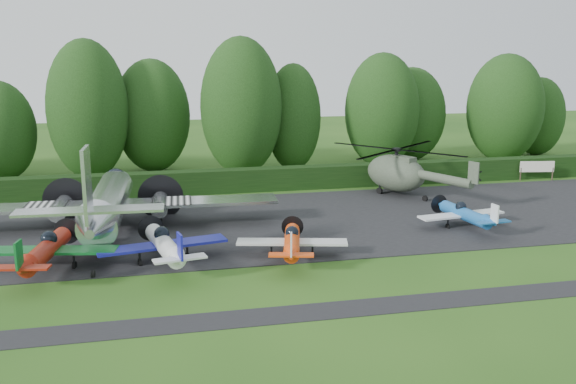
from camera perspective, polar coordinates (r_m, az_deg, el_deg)
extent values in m
plane|color=#204814|center=(36.28, -3.56, -7.26)|extent=(160.00, 160.00, 0.00)
cube|color=black|center=(45.71, -5.55, -3.05)|extent=(70.00, 18.00, 0.01)
cube|color=black|center=(30.78, -1.75, -11.00)|extent=(70.00, 2.00, 0.00)
cube|color=black|center=(56.32, -6.95, -0.07)|extent=(90.00, 1.60, 2.00)
cylinder|color=silver|center=(45.14, -15.72, -1.04)|extent=(2.44, 12.74, 2.44)
cone|color=silver|center=(52.10, -15.34, 0.79)|extent=(2.44, 1.59, 2.44)
cone|color=silver|center=(37.61, -16.33, -2.96)|extent=(2.44, 3.19, 2.44)
sphere|color=black|center=(51.00, -15.43, 1.14)|extent=(1.59, 1.59, 1.59)
cube|color=silver|center=(46.24, -15.63, -1.11)|extent=(23.36, 2.55, 0.23)
cube|color=white|center=(46.66, -20.85, -1.20)|extent=(2.76, 2.65, 0.05)
cube|color=white|center=(46.16, -10.38, -0.71)|extent=(2.76, 2.65, 0.05)
cylinder|color=silver|center=(47.24, -19.69, -1.44)|extent=(1.17, 3.40, 1.17)
cylinder|color=silver|center=(46.85, -11.43, -1.05)|extent=(1.17, 3.40, 1.17)
cylinder|color=black|center=(49.55, -19.37, -0.78)|extent=(3.40, 0.03, 3.40)
cylinder|color=black|center=(49.18, -11.50, -0.40)|extent=(3.40, 0.03, 3.40)
cube|color=silver|center=(36.50, -16.52, -1.55)|extent=(7.96, 1.49, 0.15)
cube|color=silver|center=(35.87, -16.70, 0.63)|extent=(0.19, 2.34, 4.03)
cylinder|color=black|center=(47.12, -19.65, -2.94)|extent=(0.27, 0.96, 0.96)
cylinder|color=black|center=(46.73, -11.36, -2.56)|extent=(0.27, 0.96, 0.96)
cylinder|color=black|center=(37.10, -16.22, -6.99)|extent=(0.19, 0.47, 0.47)
cylinder|color=maroon|center=(38.72, -20.73, -4.89)|extent=(1.06, 6.07, 1.06)
sphere|color=black|center=(39.21, -20.66, -3.91)|extent=(0.93, 0.93, 0.93)
cube|color=#0D5B22|center=(39.29, -20.61, -4.88)|extent=(7.72, 1.43, 0.15)
cube|color=maroon|center=(35.22, -21.56, -6.22)|extent=(2.87, 0.77, 0.11)
cube|color=#0D5B22|center=(34.90, -21.68, -5.16)|extent=(0.11, 0.88, 1.43)
cylinder|color=black|center=(42.45, -20.03, -3.32)|extent=(1.65, 0.02, 1.65)
cylinder|color=black|center=(39.58, -22.62, -6.22)|extent=(0.15, 0.49, 0.49)
cylinder|color=black|center=(39.15, -18.47, -6.09)|extent=(0.15, 0.49, 0.49)
cylinder|color=black|center=(41.74, -20.10, -5.08)|extent=(0.13, 0.44, 0.44)
cylinder|color=white|center=(38.00, -10.91, -4.64)|extent=(1.04, 5.97, 1.04)
sphere|color=black|center=(38.48, -10.98, -3.66)|extent=(0.91, 0.91, 0.91)
cube|color=#191B99|center=(38.56, -10.93, -4.63)|extent=(7.60, 1.41, 0.15)
cube|color=white|center=(34.50, -10.73, -5.95)|extent=(2.82, 0.76, 0.11)
cube|color=#191B99|center=(34.18, -10.77, -4.89)|extent=(0.11, 0.87, 1.41)
cylinder|color=black|center=(41.69, -11.09, -3.09)|extent=(1.63, 0.02, 1.63)
cylinder|color=black|center=(38.61, -12.97, -6.02)|extent=(0.15, 0.48, 0.48)
cylinder|color=black|center=(38.66, -8.77, -5.80)|extent=(0.15, 0.48, 0.48)
cylinder|color=black|center=(40.99, -10.99, -4.85)|extent=(0.13, 0.43, 0.43)
cylinder|color=#ED430D|center=(38.34, 0.35, -4.47)|extent=(0.91, 5.24, 0.91)
sphere|color=black|center=(38.75, 0.16, -3.62)|extent=(0.80, 0.80, 0.80)
cube|color=silver|center=(38.83, 0.19, -4.47)|extent=(6.67, 1.24, 0.13)
cube|color=#ED430D|center=(35.36, 1.50, -5.57)|extent=(2.48, 0.67, 0.10)
cube|color=silver|center=(35.08, 1.54, -4.66)|extent=(0.10, 0.76, 1.24)
cylinder|color=black|center=(41.51, -0.70, -3.12)|extent=(1.43, 0.02, 1.43)
cylinder|color=black|center=(38.63, -1.55, -5.71)|extent=(0.13, 0.42, 0.42)
cylinder|color=black|center=(39.15, 2.03, -5.46)|extent=(0.13, 0.42, 0.42)
cylinder|color=black|center=(40.92, -0.43, -4.67)|extent=(0.11, 0.38, 0.38)
cylinder|color=#1C5FA9|center=(46.43, 15.48, -1.92)|extent=(0.88, 5.06, 0.88)
sphere|color=black|center=(46.80, 15.19, -1.27)|extent=(0.77, 0.77, 0.77)
cube|color=white|center=(46.86, 15.21, -1.95)|extent=(6.44, 1.20, 0.13)
cube|color=#1C5FA9|center=(43.81, 17.34, -2.60)|extent=(2.39, 0.64, 0.09)
cube|color=white|center=(43.59, 17.46, -1.87)|extent=(0.09, 0.74, 1.20)
cylinder|color=black|center=(49.24, 13.71, -1.00)|extent=(1.38, 0.02, 1.38)
cylinder|color=black|center=(46.34, 13.95, -2.95)|extent=(0.13, 0.41, 0.41)
cylinder|color=black|center=(47.44, 16.54, -2.74)|extent=(0.13, 0.41, 0.41)
cylinder|color=black|center=(48.69, 14.11, -2.22)|extent=(0.11, 0.37, 0.37)
ellipsoid|color=#3C4737|center=(55.69, 9.56, 1.68)|extent=(3.26, 5.98, 3.13)
cylinder|color=#3C4737|center=(51.39, 11.53, 1.03)|extent=(0.73, 6.27, 0.73)
cube|color=#3C4737|center=(48.32, 13.13, 1.36)|extent=(0.13, 0.94, 1.67)
cylinder|color=black|center=(55.41, 9.62, 3.27)|extent=(0.31, 0.31, 0.84)
cylinder|color=black|center=(55.34, 9.63, 3.75)|extent=(0.73, 0.73, 0.26)
cylinder|color=black|center=(55.34, 9.63, 3.75)|extent=(12.55, 12.55, 0.06)
cube|color=#3C4737|center=(54.71, 9.93, 2.75)|extent=(0.94, 2.09, 0.73)
ellipsoid|color=black|center=(57.19, 8.93, 2.10)|extent=(1.99, 1.99, 1.79)
cylinder|color=black|center=(56.39, 8.20, 0.23)|extent=(0.19, 0.59, 0.59)
cylinder|color=black|center=(57.15, 10.16, 0.33)|extent=(0.19, 0.59, 0.59)
cylinder|color=black|center=(53.01, 10.84, -0.73)|extent=(0.17, 0.50, 0.50)
cylinder|color=#3F3326|center=(64.54, 20.07, 1.45)|extent=(0.12, 0.12, 1.24)
cylinder|color=#3F3326|center=(66.26, 22.34, 1.54)|extent=(0.12, 0.12, 1.24)
cube|color=silver|center=(65.26, 21.27, 2.12)|extent=(3.32, 0.08, 1.04)
cylinder|color=black|center=(68.63, 8.25, 3.85)|extent=(0.70, 0.70, 3.91)
ellipsoid|color=#183310|center=(68.14, 8.36, 7.19)|extent=(7.76, 7.76, 11.93)
cylinder|color=black|center=(73.11, 10.74, 4.09)|extent=(0.70, 0.70, 3.38)
ellipsoid|color=#183310|center=(72.68, 10.86, 6.80)|extent=(7.60, 7.60, 10.33)
cylinder|color=black|center=(66.11, 0.45, 3.50)|extent=(0.70, 0.70, 3.56)
ellipsoid|color=#183310|center=(65.62, 0.45, 6.65)|extent=(5.65, 5.65, 10.89)
cylinder|color=black|center=(64.35, -17.12, 3.03)|extent=(0.70, 0.70, 4.34)
ellipsoid|color=#183310|center=(63.79, -17.38, 6.98)|extent=(7.59, 7.59, 13.27)
cylinder|color=black|center=(63.61, -4.12, 3.49)|extent=(0.70, 0.70, 4.42)
ellipsoid|color=#183310|center=(63.04, -4.18, 7.57)|extent=(7.97, 7.97, 13.51)
cylinder|color=black|center=(66.37, -24.05, 2.22)|extent=(0.70, 0.70, 3.10)
cylinder|color=black|center=(66.78, -11.83, 3.39)|extent=(0.70, 0.70, 3.72)
ellipsoid|color=#183310|center=(66.29, -11.98, 6.65)|extent=(7.56, 7.56, 11.36)
cylinder|color=black|center=(80.99, 21.18, 4.13)|extent=(0.70, 0.70, 2.97)
ellipsoid|color=#183310|center=(80.64, 21.36, 6.28)|extent=(5.97, 5.97, 9.08)
cylinder|color=black|center=(74.98, 18.52, 4.05)|extent=(0.70, 0.70, 3.86)
ellipsoid|color=#183310|center=(74.53, 18.73, 7.07)|extent=(8.22, 8.22, 11.80)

